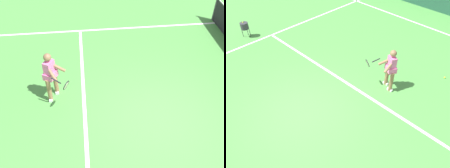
{
  "view_description": "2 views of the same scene",
  "coord_description": "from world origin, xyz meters",
  "views": [
    {
      "loc": [
        5.11,
        -1.91,
        5.88
      ],
      "look_at": [
        -0.32,
        -1.3,
        1.11
      ],
      "focal_mm": 45.22,
      "sensor_mm": 36.0,
      "label": 1
    },
    {
      "loc": [
        -4.58,
        2.85,
        5.66
      ],
      "look_at": [
        -0.57,
        -1.09,
        0.85
      ],
      "focal_mm": 38.25,
      "sensor_mm": 36.0,
      "label": 2
    }
  ],
  "objects": [
    {
      "name": "ball_hopper",
      "position": [
        5.69,
        -1.16,
        0.55
      ],
      "size": [
        0.36,
        0.36,
        0.74
      ],
      "color": "#333338",
      "rests_on": "ground"
    },
    {
      "name": "tennis_ball_near",
      "position": [
        -2.42,
        -4.9,
        0.03
      ],
      "size": [
        0.07,
        0.07,
        0.07
      ],
      "primitive_type": "sphere",
      "color": "#D1E533",
      "rests_on": "ground"
    },
    {
      "name": "ground_plane",
      "position": [
        0.0,
        0.0,
        0.0
      ],
      "size": [
        27.74,
        27.74,
        0.0
      ],
      "primitive_type": "plane",
      "color": "#4C9342"
    },
    {
      "name": "sideline_right_marking",
      "position": [
        4.99,
        0.0,
        0.0
      ],
      "size": [
        0.1,
        19.34,
        0.01
      ],
      "primitive_type": "cube",
      "color": "white",
      "rests_on": "ground"
    },
    {
      "name": "tennis_player",
      "position": [
        -1.2,
        -2.93,
        0.85
      ],
      "size": [
        1.06,
        0.8,
        1.55
      ],
      "color": "#8C6647",
      "rests_on": "ground"
    },
    {
      "name": "service_line_marking",
      "position": [
        0.0,
        -2.06,
        0.0
      ],
      "size": [
        9.98,
        0.1,
        0.01
      ],
      "primitive_type": "cube",
      "color": "white",
      "rests_on": "ground"
    },
    {
      "name": "baseline_marking",
      "position": [
        0.0,
        -8.17,
        0.0
      ],
      "size": [
        10.98,
        0.1,
        0.01
      ],
      "primitive_type": "cube",
      "color": "white",
      "rests_on": "ground"
    }
  ]
}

